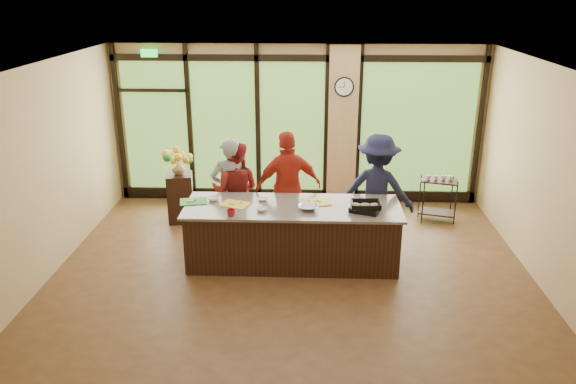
# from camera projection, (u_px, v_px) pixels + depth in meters

# --- Properties ---
(floor) EXTENTS (7.00, 7.00, 0.00)m
(floor) POSITION_uv_depth(u_px,v_px,m) (292.00, 271.00, 8.33)
(floor) COLOR #4D311B
(floor) RESTS_ON ground
(ceiling) EXTENTS (7.00, 7.00, 0.00)m
(ceiling) POSITION_uv_depth(u_px,v_px,m) (292.00, 66.00, 7.29)
(ceiling) COLOR silver
(ceiling) RESTS_ON back_wall
(back_wall) EXTENTS (7.00, 0.00, 7.00)m
(back_wall) POSITION_uv_depth(u_px,v_px,m) (297.00, 125.00, 10.62)
(back_wall) COLOR tan
(back_wall) RESTS_ON floor
(left_wall) EXTENTS (0.00, 6.00, 6.00)m
(left_wall) POSITION_uv_depth(u_px,v_px,m) (45.00, 172.00, 7.94)
(left_wall) COLOR tan
(left_wall) RESTS_ON floor
(right_wall) EXTENTS (0.00, 6.00, 6.00)m
(right_wall) POSITION_uv_depth(u_px,v_px,m) (547.00, 178.00, 7.67)
(right_wall) COLOR tan
(right_wall) RESTS_ON floor
(window_wall) EXTENTS (6.90, 0.12, 3.00)m
(window_wall) POSITION_uv_depth(u_px,v_px,m) (306.00, 131.00, 10.61)
(window_wall) COLOR tan
(window_wall) RESTS_ON floor
(island_base) EXTENTS (3.10, 1.00, 0.88)m
(island_base) POSITION_uv_depth(u_px,v_px,m) (293.00, 235.00, 8.46)
(island_base) COLOR black
(island_base) RESTS_ON floor
(countertop) EXTENTS (3.20, 1.10, 0.04)m
(countertop) POSITION_uv_depth(u_px,v_px,m) (293.00, 207.00, 8.30)
(countertop) COLOR slate
(countertop) RESTS_ON island_base
(wall_clock) EXTENTS (0.36, 0.04, 0.36)m
(wall_clock) POSITION_uv_depth(u_px,v_px,m) (344.00, 87.00, 10.20)
(wall_clock) COLOR black
(wall_clock) RESTS_ON window_wall
(cook_left) EXTENTS (0.75, 0.64, 1.74)m
(cook_left) POSITION_uv_depth(u_px,v_px,m) (230.00, 190.00, 9.07)
(cook_left) COLOR gray
(cook_left) RESTS_ON floor
(cook_midleft) EXTENTS (0.87, 0.70, 1.67)m
(cook_midleft) POSITION_uv_depth(u_px,v_px,m) (235.00, 191.00, 9.14)
(cook_midleft) COLOR maroon
(cook_midleft) RESTS_ON floor
(cook_midright) EXTENTS (1.18, 0.76, 1.86)m
(cook_midright) POSITION_uv_depth(u_px,v_px,m) (288.00, 188.00, 9.00)
(cook_midright) COLOR #A42719
(cook_midright) RESTS_ON floor
(cook_right) EXTENTS (1.31, 0.97, 1.82)m
(cook_right) POSITION_uv_depth(u_px,v_px,m) (377.00, 190.00, 8.97)
(cook_right) COLOR #181A36
(cook_right) RESTS_ON floor
(roasting_pan) EXTENTS (0.50, 0.45, 0.07)m
(roasting_pan) POSITION_uv_depth(u_px,v_px,m) (365.00, 209.00, 8.08)
(roasting_pan) COLOR black
(roasting_pan) RESTS_ON countertop
(mixing_bowl) EXTENTS (0.29, 0.29, 0.07)m
(mixing_bowl) POSITION_uv_depth(u_px,v_px,m) (308.00, 207.00, 8.14)
(mixing_bowl) COLOR silver
(mixing_bowl) RESTS_ON countertop
(cutting_board_left) EXTENTS (0.46, 0.38, 0.01)m
(cutting_board_left) POSITION_uv_depth(u_px,v_px,m) (194.00, 201.00, 8.45)
(cutting_board_left) COLOR #328B32
(cutting_board_left) RESTS_ON countertop
(cutting_board_center) EXTENTS (0.48, 0.43, 0.01)m
(cutting_board_center) POSITION_uv_depth(u_px,v_px,m) (235.00, 204.00, 8.34)
(cutting_board_center) COLOR yellow
(cutting_board_center) RESTS_ON countertop
(cutting_board_right) EXTENTS (0.51, 0.43, 0.01)m
(cutting_board_right) POSITION_uv_depth(u_px,v_px,m) (315.00, 202.00, 8.41)
(cutting_board_right) COLOR yellow
(cutting_board_right) RESTS_ON countertop
(prep_bowl_near) EXTENTS (0.22, 0.22, 0.05)m
(prep_bowl_near) POSITION_uv_depth(u_px,v_px,m) (214.00, 199.00, 8.49)
(prep_bowl_near) COLOR white
(prep_bowl_near) RESTS_ON countertop
(prep_bowl_mid) EXTENTS (0.19, 0.19, 0.05)m
(prep_bowl_mid) POSITION_uv_depth(u_px,v_px,m) (262.00, 209.00, 8.10)
(prep_bowl_mid) COLOR white
(prep_bowl_mid) RESTS_ON countertop
(prep_bowl_far) EXTENTS (0.18, 0.18, 0.03)m
(prep_bowl_far) POSITION_uv_depth(u_px,v_px,m) (263.00, 199.00, 8.49)
(prep_bowl_far) COLOR white
(prep_bowl_far) RESTS_ON countertop
(red_ramekin) EXTENTS (0.16, 0.16, 0.09)m
(red_ramekin) POSITION_uv_depth(u_px,v_px,m) (231.00, 213.00, 7.92)
(red_ramekin) COLOR #A2101F
(red_ramekin) RESTS_ON countertop
(flower_stand) EXTENTS (0.51, 0.51, 0.88)m
(flower_stand) POSITION_uv_depth(u_px,v_px,m) (181.00, 198.00, 9.97)
(flower_stand) COLOR black
(flower_stand) RESTS_ON floor
(flower_vase) EXTENTS (0.26, 0.26, 0.24)m
(flower_vase) POSITION_uv_depth(u_px,v_px,m) (178.00, 168.00, 9.78)
(flower_vase) COLOR olive
(flower_vase) RESTS_ON flower_stand
(bar_cart) EXTENTS (0.70, 0.51, 0.85)m
(bar_cart) POSITION_uv_depth(u_px,v_px,m) (438.00, 194.00, 9.95)
(bar_cart) COLOR black
(bar_cart) RESTS_ON floor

